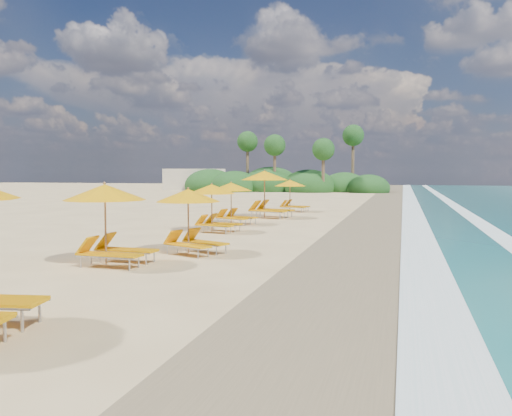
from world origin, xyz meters
The scene contains 11 objects.
ground centered at (0.00, 0.00, 0.00)m, with size 160.00×160.00×0.00m, color #D2B67B.
wet_sand centered at (4.00, 0.00, 0.01)m, with size 4.00×160.00×0.01m, color #84714F.
surf_foam centered at (6.70, 0.00, 0.03)m, with size 4.00×160.00×0.01m.
station_2 centered at (-2.50, -5.31, 1.23)m, with size 2.38×2.20×2.20m.
station_3 centered at (-1.17, -2.97, 1.12)m, with size 2.60×2.57×2.00m.
station_4 centered at (-2.46, 2.57, 1.12)m, with size 2.41×2.30×2.00m.
station_5 centered at (-2.71, 5.81, 1.12)m, with size 2.58×2.53×2.01m.
station_6 centered at (-2.03, 9.60, 1.44)m, with size 3.12×2.99×2.58m.
station_7 centered at (-1.64, 14.13, 1.12)m, with size 2.37×2.25×2.00m.
treeline centered at (-9.94, 45.51, 1.00)m, with size 25.80×8.80×9.74m.
beach_building centered at (-22.00, 48.00, 1.40)m, with size 7.00×5.00×2.80m, color beige.
Camera 1 is at (4.94, -17.61, 2.48)m, focal length 36.94 mm.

